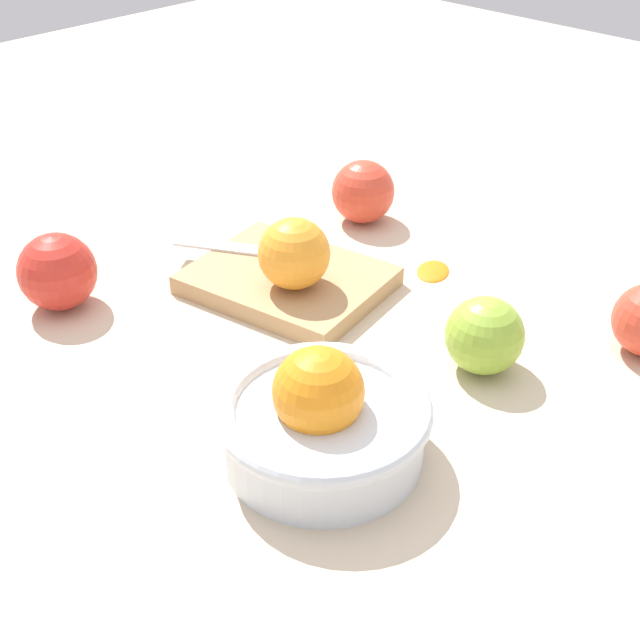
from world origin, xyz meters
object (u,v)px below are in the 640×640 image
cutting_board (288,281)px  apple_front_right (363,192)px  apple_back_right (57,272)px  apple_front_left_2 (485,336)px  bowl (322,420)px  knife (255,250)px  orange_on_board (293,254)px

cutting_board → apple_front_right: bearing=-73.6°
apple_back_right → apple_front_left_2: 0.44m
apple_front_left_2 → bowl: bearing=83.3°
bowl → knife: bowl is taller
cutting_board → apple_front_left_2: (-0.24, -0.03, 0.03)m
cutting_board → apple_front_right: 0.19m
orange_on_board → apple_front_right: bearing=-68.3°
cutting_board → knife: bearing=-4.1°
orange_on_board → apple_front_right: size_ratio=0.97×
cutting_board → knife: size_ratio=1.40×
bowl → cutting_board: 0.27m
knife → apple_front_left_2: size_ratio=1.92×
apple_front_left_2 → knife: bearing=4.5°
orange_on_board → knife: size_ratio=0.53×
bowl → apple_front_right: size_ratio=2.27×
bowl → knife: (0.27, -0.17, -0.01)m
apple_front_right → knife: bearing=89.0°
orange_on_board → apple_front_left_2: (-0.21, -0.04, -0.02)m
apple_back_right → knife: bearing=-115.2°
bowl → apple_front_left_2: 0.20m
orange_on_board → apple_front_left_2: size_ratio=1.01×
apple_front_right → cutting_board: bearing=106.4°
bowl → apple_back_right: 0.36m
apple_front_left_2 → apple_front_right: bearing=-28.0°
bowl → cutting_board: size_ratio=0.89×
knife → apple_front_left_2: bearing=-175.5°
knife → apple_front_right: 0.18m
apple_front_left_2 → orange_on_board: bearing=11.3°
cutting_board → apple_front_left_2: size_ratio=2.69×
knife → apple_front_right: (-0.00, -0.18, 0.01)m
knife → apple_back_right: size_ratio=1.74×
cutting_board → apple_back_right: 0.24m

